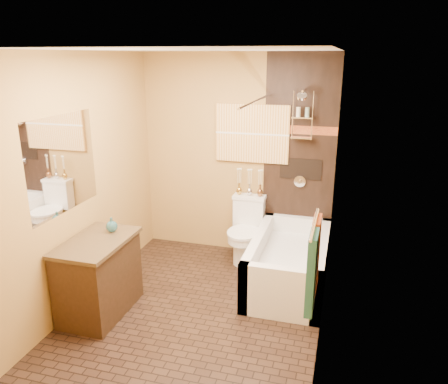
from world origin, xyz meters
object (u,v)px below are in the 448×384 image
(sunset_painting, at_px, (252,134))
(toilet, at_px, (246,230))
(bathtub, at_px, (289,266))
(vanity, at_px, (99,276))

(sunset_painting, bearing_deg, toilet, -90.00)
(toilet, bearing_deg, sunset_painting, 89.99)
(sunset_painting, relative_size, bathtub, 0.60)
(bathtub, height_order, toilet, toilet)
(toilet, height_order, vanity, toilet)
(sunset_painting, height_order, toilet, sunset_painting)
(sunset_painting, xyz_separation_m, bathtub, (0.60, -0.73, -1.33))
(sunset_painting, bearing_deg, bathtub, -50.28)
(bathtub, xyz_separation_m, toilet, (-0.60, 0.46, 0.18))
(vanity, bearing_deg, toilet, 53.73)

